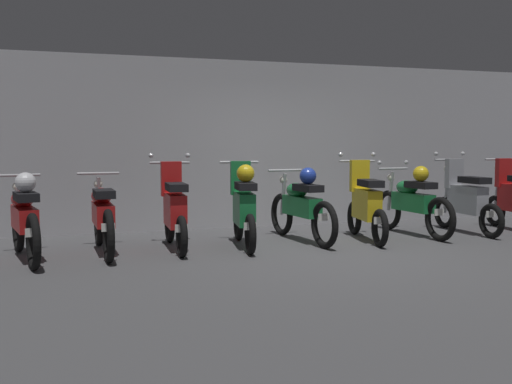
{
  "coord_description": "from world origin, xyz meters",
  "views": [
    {
      "loc": [
        -3.27,
        -7.02,
        1.42
      ],
      "look_at": [
        -0.74,
        0.76,
        0.75
      ],
      "focal_mm": 41.45,
      "sensor_mm": 36.0,
      "label": 1
    }
  ],
  "objects_px": {
    "motorbike_slot_7": "(465,200)",
    "motorbike_slot_6": "(412,201)",
    "motorbike_slot_5": "(366,204)",
    "motorbike_slot_2": "(175,210)",
    "motorbike_slot_0": "(24,217)",
    "motorbike_slot_1": "(103,216)",
    "motorbike_slot_3": "(244,206)",
    "motorbike_slot_4": "(301,205)"
  },
  "relations": [
    {
      "from": "motorbike_slot_4",
      "to": "motorbike_slot_5",
      "type": "height_order",
      "value": "motorbike_slot_5"
    },
    {
      "from": "motorbike_slot_6",
      "to": "motorbike_slot_0",
      "type": "bearing_deg",
      "value": -177.21
    },
    {
      "from": "motorbike_slot_1",
      "to": "motorbike_slot_6",
      "type": "height_order",
      "value": "motorbike_slot_6"
    },
    {
      "from": "motorbike_slot_6",
      "to": "motorbike_slot_7",
      "type": "distance_m",
      "value": 0.94
    },
    {
      "from": "motorbike_slot_2",
      "to": "motorbike_slot_0",
      "type": "bearing_deg",
      "value": -174.24
    },
    {
      "from": "motorbike_slot_5",
      "to": "motorbike_slot_6",
      "type": "xyz_separation_m",
      "value": [
        0.93,
        0.21,
        0.0
      ]
    },
    {
      "from": "motorbike_slot_5",
      "to": "motorbike_slot_3",
      "type": "bearing_deg",
      "value": 179.72
    },
    {
      "from": "motorbike_slot_1",
      "to": "motorbike_slot_3",
      "type": "xyz_separation_m",
      "value": [
        1.88,
        -0.11,
        0.08
      ]
    },
    {
      "from": "motorbike_slot_3",
      "to": "motorbike_slot_5",
      "type": "height_order",
      "value": "motorbike_slot_5"
    },
    {
      "from": "motorbike_slot_2",
      "to": "motorbike_slot_6",
      "type": "height_order",
      "value": "motorbike_slot_2"
    },
    {
      "from": "motorbike_slot_0",
      "to": "motorbike_slot_5",
      "type": "bearing_deg",
      "value": 0.79
    },
    {
      "from": "motorbike_slot_0",
      "to": "motorbike_slot_6",
      "type": "distance_m",
      "value": 5.62
    },
    {
      "from": "motorbike_slot_0",
      "to": "motorbike_slot_3",
      "type": "distance_m",
      "value": 2.81
    },
    {
      "from": "motorbike_slot_4",
      "to": "motorbike_slot_6",
      "type": "bearing_deg",
      "value": 0.57
    },
    {
      "from": "motorbike_slot_1",
      "to": "motorbike_slot_3",
      "type": "bearing_deg",
      "value": -3.25
    },
    {
      "from": "motorbike_slot_5",
      "to": "motorbike_slot_6",
      "type": "distance_m",
      "value": 0.95
    },
    {
      "from": "motorbike_slot_0",
      "to": "motorbike_slot_3",
      "type": "xyz_separation_m",
      "value": [
        2.81,
        0.07,
        0.04
      ]
    },
    {
      "from": "motorbike_slot_3",
      "to": "motorbike_slot_7",
      "type": "xyz_separation_m",
      "value": [
        3.74,
        0.14,
        -0.04
      ]
    },
    {
      "from": "motorbike_slot_0",
      "to": "motorbike_slot_1",
      "type": "height_order",
      "value": "motorbike_slot_0"
    },
    {
      "from": "motorbike_slot_4",
      "to": "motorbike_slot_5",
      "type": "relative_size",
      "value": 1.17
    },
    {
      "from": "motorbike_slot_5",
      "to": "motorbike_slot_2",
      "type": "bearing_deg",
      "value": 177.47
    },
    {
      "from": "motorbike_slot_4",
      "to": "motorbike_slot_6",
      "type": "distance_m",
      "value": 1.87
    },
    {
      "from": "motorbike_slot_1",
      "to": "motorbike_slot_5",
      "type": "distance_m",
      "value": 3.75
    },
    {
      "from": "motorbike_slot_0",
      "to": "motorbike_slot_3",
      "type": "relative_size",
      "value": 1.15
    },
    {
      "from": "motorbike_slot_1",
      "to": "motorbike_slot_7",
      "type": "xyz_separation_m",
      "value": [
        5.62,
        0.03,
        0.04
      ]
    },
    {
      "from": "motorbike_slot_1",
      "to": "motorbike_slot_2",
      "type": "relative_size",
      "value": 1.16
    },
    {
      "from": "motorbike_slot_2",
      "to": "motorbike_slot_4",
      "type": "relative_size",
      "value": 0.86
    },
    {
      "from": "motorbike_slot_0",
      "to": "motorbike_slot_5",
      "type": "distance_m",
      "value": 4.69
    },
    {
      "from": "motorbike_slot_4",
      "to": "motorbike_slot_6",
      "type": "xyz_separation_m",
      "value": [
        1.87,
        0.02,
        0.0
      ]
    },
    {
      "from": "motorbike_slot_2",
      "to": "motorbike_slot_4",
      "type": "distance_m",
      "value": 1.87
    },
    {
      "from": "motorbike_slot_1",
      "to": "motorbike_slot_4",
      "type": "height_order",
      "value": "motorbike_slot_4"
    },
    {
      "from": "motorbike_slot_1",
      "to": "motorbike_slot_7",
      "type": "bearing_deg",
      "value": 0.34
    },
    {
      "from": "motorbike_slot_2",
      "to": "motorbike_slot_7",
      "type": "bearing_deg",
      "value": 0.31
    },
    {
      "from": "motorbike_slot_1",
      "to": "motorbike_slot_7",
      "type": "distance_m",
      "value": 5.62
    },
    {
      "from": "motorbike_slot_2",
      "to": "motorbike_slot_6",
      "type": "distance_m",
      "value": 3.74
    },
    {
      "from": "motorbike_slot_2",
      "to": "motorbike_slot_7",
      "type": "distance_m",
      "value": 4.68
    },
    {
      "from": "motorbike_slot_0",
      "to": "motorbike_slot_4",
      "type": "relative_size",
      "value": 0.99
    },
    {
      "from": "motorbike_slot_4",
      "to": "motorbike_slot_1",
      "type": "bearing_deg",
      "value": -178.48
    },
    {
      "from": "motorbike_slot_6",
      "to": "motorbike_slot_5",
      "type": "bearing_deg",
      "value": -167.33
    },
    {
      "from": "motorbike_slot_1",
      "to": "motorbike_slot_7",
      "type": "relative_size",
      "value": 1.16
    },
    {
      "from": "motorbike_slot_1",
      "to": "motorbike_slot_6",
      "type": "bearing_deg",
      "value": 1.14
    },
    {
      "from": "motorbike_slot_7",
      "to": "motorbike_slot_6",
      "type": "bearing_deg",
      "value": 176.38
    }
  ]
}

